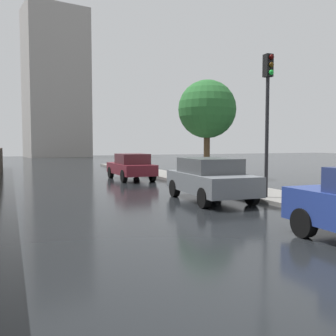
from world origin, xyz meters
TOP-DOWN VIEW (x-y plane):
  - ground at (0.00, 0.00)m, footprint 120.00×120.00m
  - car_maroon_near_kerb at (2.43, 15.62)m, footprint 1.79×4.16m
  - car_grey_behind_camera at (2.69, 7.37)m, footprint 2.11×4.09m
  - traffic_light at (4.38, 6.47)m, footprint 0.26×0.39m
  - street_tree_near at (6.66, 14.77)m, footprint 3.28×3.28m
  - distant_tower at (3.05, 54.62)m, footprint 9.70×7.60m

SIDE VIEW (x-z plane):
  - ground at x=0.00m, z-range 0.00..0.00m
  - car_maroon_near_kerb at x=2.43m, z-range 0.02..1.45m
  - car_grey_behind_camera at x=2.69m, z-range 0.04..1.51m
  - traffic_light at x=4.38m, z-range 1.04..5.85m
  - street_tree_near at x=6.66m, z-range 1.12..6.68m
  - distant_tower at x=3.05m, z-range 0.00..21.97m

